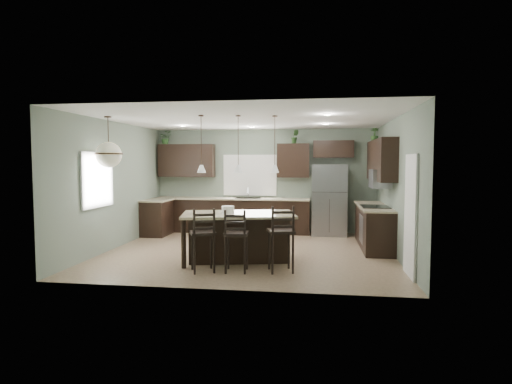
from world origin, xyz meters
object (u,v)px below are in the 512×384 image
at_px(serving_dish, 228,210).
at_px(bar_stool_left, 203,240).
at_px(bar_stool_right, 281,238).
at_px(bar_stool_center, 236,240).
at_px(plant_back_left, 166,138).
at_px(kitchen_island, 238,237).
at_px(refrigerator, 329,200).

distance_m(serving_dish, bar_stool_left, 1.01).
height_order(serving_dish, bar_stool_right, bar_stool_right).
bearing_deg(bar_stool_center, plant_back_left, 119.57).
bearing_deg(bar_stool_center, serving_dish, 107.52).
xyz_separation_m(serving_dish, bar_stool_left, (-0.26, -0.88, -0.43)).
distance_m(kitchen_island, bar_stool_right, 1.15).
bearing_deg(plant_back_left, bar_stool_center, -56.68).
bearing_deg(bar_stool_right, serving_dish, 132.08).
distance_m(kitchen_island, bar_stool_left, 1.03).
bearing_deg(bar_stool_left, bar_stool_right, -14.91).
height_order(refrigerator, serving_dish, refrigerator).
relative_size(kitchen_island, plant_back_left, 5.88).
bearing_deg(serving_dish, refrigerator, 58.47).
bearing_deg(serving_dish, plant_back_left, 125.76).
distance_m(bar_stool_left, bar_stool_right, 1.35).
xyz_separation_m(serving_dish, bar_stool_right, (1.08, -0.69, -0.41)).
xyz_separation_m(serving_dish, plant_back_left, (-2.48, 3.44, 1.59)).
distance_m(bar_stool_left, bar_stool_center, 0.58).
xyz_separation_m(refrigerator, bar_stool_center, (-1.70, -4.08, -0.37)).
height_order(kitchen_island, plant_back_left, plant_back_left).
relative_size(kitchen_island, bar_stool_right, 1.82).
relative_size(refrigerator, serving_dish, 7.71).
bearing_deg(bar_stool_left, kitchen_island, 40.55).
distance_m(refrigerator, bar_stool_left, 4.75).
bearing_deg(bar_stool_right, plant_back_left, 115.43).
bearing_deg(bar_stool_right, refrigerator, 61.47).
bearing_deg(serving_dish, bar_stool_center, -68.73).
height_order(bar_stool_left, bar_stool_right, bar_stool_right).
xyz_separation_m(refrigerator, plant_back_left, (-4.49, 0.16, 1.66)).
relative_size(serving_dish, bar_stool_right, 0.20).
bearing_deg(plant_back_left, kitchen_island, -51.83).
relative_size(refrigerator, bar_stool_center, 1.68).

